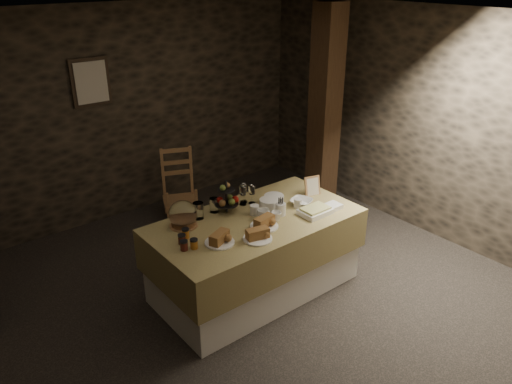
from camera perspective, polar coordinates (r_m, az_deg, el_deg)
ground_plane at (r=4.88m, az=-2.77°, el=-13.06°), size 5.50×5.00×0.01m
room_shell at (r=4.11m, az=-3.21°, el=4.39°), size 5.52×5.02×2.60m
buffet_table at (r=4.87m, az=-0.09°, el=-6.61°), size 2.00×1.06×0.79m
chair at (r=6.40m, az=-8.99°, el=0.49°), size 0.54×0.53×0.70m
timber_column at (r=6.30m, az=7.86°, el=8.96°), size 0.30×0.30×2.60m
framed_picture at (r=6.12m, az=-18.37°, el=11.83°), size 0.45×0.04×0.55m
plate_stack_a at (r=4.88m, az=1.50°, el=-1.38°), size 0.19×0.19×0.10m
plate_stack_b at (r=5.00m, az=2.06°, el=-0.84°), size 0.20×0.20×0.08m
cutlery_holder at (r=4.76m, az=2.82°, el=-1.98°), size 0.10×0.10×0.12m
cup_a at (r=4.69m, az=0.84°, el=-2.57°), size 0.15×0.15×0.10m
cup_b at (r=4.66m, az=2.33°, el=-2.80°), size 0.12×0.12×0.09m
mug_c at (r=4.77m, az=-0.17°, el=-2.06°), size 0.09×0.09×0.09m
mug_d at (r=4.93m, az=4.83°, el=-1.26°), size 0.08×0.08×0.09m
bowl at (r=5.00m, az=5.21°, el=-1.13°), size 0.27×0.27×0.05m
cake_dome at (r=4.59m, az=-8.35°, el=-2.70°), size 0.26×0.26×0.26m
fruit_stand at (r=4.79m, az=-3.32°, el=-0.88°), size 0.23×0.23×0.33m
bread_platter_left at (r=4.31m, az=-4.19°, el=-5.41°), size 0.26×0.26×0.11m
bread_platter_center at (r=4.36m, az=0.18°, el=-4.98°), size 0.26×0.26×0.11m
bread_platter_right at (r=4.55m, az=0.95°, el=-3.57°), size 0.26×0.26×0.11m
jam_jars at (r=4.32m, az=-7.96°, el=-5.56°), size 0.18×0.26×0.07m
tart_dish at (r=4.82m, az=6.79°, el=-2.17°), size 0.30×0.22×0.07m
square_dish at (r=4.96m, az=8.83°, el=-1.60°), size 0.14×0.14×0.04m
menu_frame at (r=5.20m, az=6.47°, el=0.62°), size 0.18×0.11×0.22m
storage_jar_a at (r=4.72m, az=-6.61°, el=-2.12°), size 0.10×0.10×0.16m
storage_jar_b at (r=4.83m, az=-4.80°, el=-1.49°), size 0.09×0.09×0.14m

